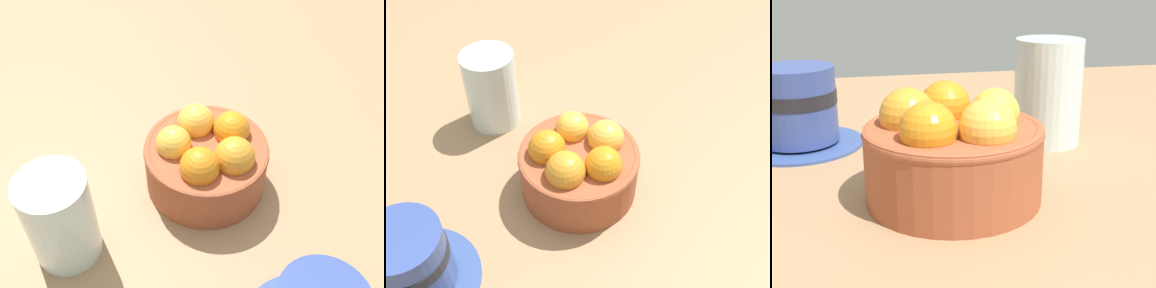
{
  "view_description": "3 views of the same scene",
  "coord_description": "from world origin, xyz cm",
  "views": [
    {
      "loc": [
        6.91,
        -38.31,
        47.43
      ],
      "look_at": [
        -1.81,
        0.1,
        6.58
      ],
      "focal_mm": 43.66,
      "sensor_mm": 36.0,
      "label": 1
    },
    {
      "loc": [
        38.59,
        0.83,
        47.06
      ],
      "look_at": [
        -1.71,
        -0.15,
        6.43
      ],
      "focal_mm": 42.11,
      "sensor_mm": 36.0,
      "label": 2
    },
    {
      "loc": [
        7.97,
        41.47,
        19.35
      ],
      "look_at": [
        -1.06,
        -0.73,
        4.69
      ],
      "focal_mm": 49.35,
      "sensor_mm": 36.0,
      "label": 3
    }
  ],
  "objects": [
    {
      "name": "ground_plane",
      "position": [
        0.0,
        0.0,
        -2.24
      ],
      "size": [
        127.28,
        111.0,
        4.49
      ],
      "primitive_type": "cube",
      "color": "#997551"
    },
    {
      "name": "coffee_cup",
      "position": [
        14.18,
        -17.69,
        4.28
      ],
      "size": [
        13.96,
        13.96,
        8.97
      ],
      "color": "#344C89",
      "rests_on": "ground_plane"
    },
    {
      "name": "water_glass",
      "position": [
        -13.33,
        -13.16,
        5.89
      ],
      "size": [
        7.56,
        7.56,
        11.77
      ],
      "primitive_type": "cylinder",
      "color": "silver",
      "rests_on": "ground_plane"
    },
    {
      "name": "terracotta_bowl",
      "position": [
        0.05,
        -0.02,
        4.47
      ],
      "size": [
        15.35,
        15.35,
        9.71
      ],
      "color": "#9E4C2D",
      "rests_on": "ground_plane"
    }
  ]
}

